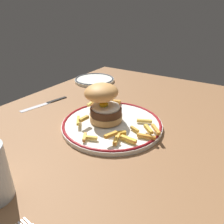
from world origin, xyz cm
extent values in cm
cube|color=brown|center=(0.00, 0.00, -2.00)|extent=(122.80, 86.37, 4.00)
cylinder|color=white|center=(5.11, 2.49, 0.60)|extent=(29.04, 29.04, 1.20)
torus|color=maroon|center=(5.11, 2.49, 1.20)|extent=(28.64, 28.64, 0.80)
cylinder|color=tan|center=(5.00, 4.48, 2.50)|extent=(9.47, 9.47, 1.80)
cylinder|color=#4F2E1B|center=(5.00, 4.48, 4.43)|extent=(9.16, 9.16, 2.06)
cylinder|color=white|center=(5.00, 4.48, 5.71)|extent=(8.15, 8.15, 0.50)
ellipsoid|color=yellow|center=(4.94, 5.15, 6.38)|extent=(2.60, 2.60, 1.40)
ellipsoid|color=tan|center=(5.11, 6.07, 9.77)|extent=(9.73, 9.98, 5.55)
cube|color=gold|center=(-2.56, -3.74, 2.06)|extent=(4.67, 2.32, 0.91)
cube|color=gold|center=(-1.12, 7.67, 3.80)|extent=(3.18, 1.26, 0.88)
cube|color=yellow|center=(-1.31, -6.37, 2.08)|extent=(1.13, 4.34, 0.96)
cube|color=gold|center=(9.66, -5.64, 1.99)|extent=(2.47, 4.27, 0.78)
cube|color=orange|center=(0.32, -3.22, 2.10)|extent=(2.75, 2.99, 0.99)
cube|color=gold|center=(16.95, 8.92, 2.09)|extent=(2.22, 4.25, 0.99)
cube|color=gold|center=(-3.92, -2.87, 3.65)|extent=(3.65, 2.04, 0.82)
cube|color=gold|center=(5.57, -10.65, 2.86)|extent=(3.92, 3.79, 0.84)
cube|color=gold|center=(4.46, -9.05, 2.98)|extent=(3.37, 3.62, 0.92)
cube|color=gold|center=(-5.51, 1.99, 1.98)|extent=(1.87, 3.22, 0.75)
cube|color=gold|center=(12.35, 8.69, 3.91)|extent=(3.69, 2.52, 0.92)
cube|color=#E9AC4E|center=(-6.09, 3.58, 1.97)|extent=(3.27, 2.38, 0.74)
cube|color=gold|center=(-1.31, 9.66, 2.72)|extent=(4.09, 3.45, 0.75)
cube|color=#C8892F|center=(2.40, -9.48, 2.00)|extent=(1.85, 4.75, 0.81)
cube|color=gold|center=(4.04, -5.35, 1.96)|extent=(1.80, 3.00, 0.71)
cube|color=#E0B84F|center=(8.53, 12.70, 3.58)|extent=(3.98, 1.38, 0.79)
cylinder|color=white|center=(36.08, 31.82, 0.60)|extent=(18.35, 18.35, 1.20)
torus|color=#4C4C51|center=(36.08, 31.82, 1.20)|extent=(17.95, 17.95, 0.80)
cube|color=silver|center=(-29.04, -2.59, 0.18)|extent=(0.51, 2.41, 0.28)
cube|color=silver|center=(-28.55, -2.64, 0.18)|extent=(0.51, 2.41, 0.28)
cube|color=black|center=(10.30, 30.20, 0.30)|extent=(8.07, 2.88, 0.70)
cube|color=silver|center=(1.99, 32.01, 0.20)|extent=(11.13, 4.10, 0.24)
camera|label=1|loc=(-40.92, -26.68, 31.41)|focal=34.38mm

